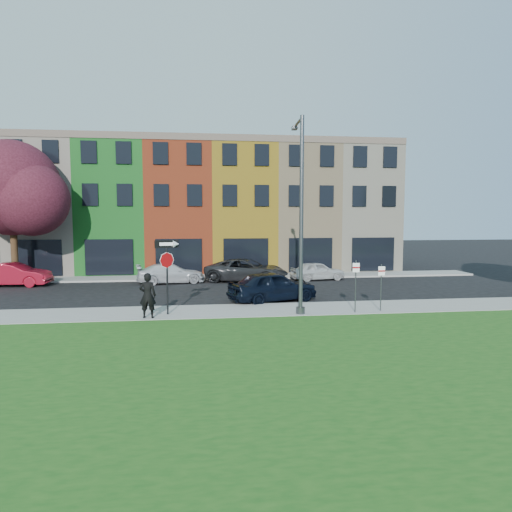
{
  "coord_description": "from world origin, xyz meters",
  "views": [
    {
      "loc": [
        -3.58,
        -17.94,
        4.57
      ],
      "look_at": [
        -0.78,
        4.0,
        2.56
      ],
      "focal_mm": 32.0,
      "sensor_mm": 36.0,
      "label": 1
    }
  ],
  "objects": [
    {
      "name": "tree_purple",
      "position": [
        -15.65,
        14.26,
        6.17
      ],
      "size": [
        7.52,
        6.58,
        9.34
      ],
      "color": "black",
      "rests_on": "sidewalk_far"
    },
    {
      "name": "parking_sign_b",
      "position": [
        4.8,
        2.01,
        1.48
      ],
      "size": [
        0.32,
        0.08,
        2.17
      ],
      "rotation": [
        0.0,
        0.0,
        0.02
      ],
      "color": "#424446",
      "rests_on": "sidewalk_near"
    },
    {
      "name": "parking_sign_a",
      "position": [
        3.53,
        1.89,
        1.6
      ],
      "size": [
        0.32,
        0.09,
        2.39
      ],
      "rotation": [
        0.0,
        0.0,
        -0.06
      ],
      "color": "#424446",
      "rests_on": "sidewalk_near"
    },
    {
      "name": "street_lamp",
      "position": [
        0.99,
        2.1,
        4.54
      ],
      "size": [
        0.46,
        2.58,
        8.76
      ],
      "rotation": [
        0.0,
        0.0,
        -0.06
      ],
      "color": "#424446",
      "rests_on": "sidewalk_near"
    },
    {
      "name": "parked_car_silver",
      "position": [
        -5.41,
        12.8,
        0.65
      ],
      "size": [
        3.35,
        5.12,
        1.31
      ],
      "primitive_type": "imported",
      "rotation": [
        0.0,
        0.0,
        1.74
      ],
      "color": "silver",
      "rests_on": "ground"
    },
    {
      "name": "man",
      "position": [
        -5.76,
        1.9,
        1.1
      ],
      "size": [
        0.8,
        0.6,
        1.97
      ],
      "primitive_type": "imported",
      "rotation": [
        0.0,
        0.0,
        3.05
      ],
      "color": "black",
      "rests_on": "sidewalk_near"
    },
    {
      "name": "stop_sign",
      "position": [
        -4.96,
        2.51,
        2.48
      ],
      "size": [
        1.03,
        0.28,
        3.33
      ],
      "rotation": [
        0.0,
        0.0,
        0.23
      ],
      "color": "black",
      "rests_on": "sidewalk_near"
    },
    {
      "name": "parked_car_red",
      "position": [
        -15.36,
        12.74,
        0.75
      ],
      "size": [
        2.13,
        4.75,
        1.5
      ],
      "primitive_type": "imported",
      "rotation": [
        0.0,
        0.0,
        1.51
      ],
      "color": "maroon",
      "rests_on": "ground"
    },
    {
      "name": "sedan_near",
      "position": [
        0.3,
        5.56,
        0.81
      ],
      "size": [
        4.96,
        5.97,
        1.62
      ],
      "primitive_type": "imported",
      "rotation": [
        0.0,
        0.0,
        1.92
      ],
      "color": "black",
      "rests_on": "ground"
    },
    {
      "name": "parked_car_dark",
      "position": [
        -0.3,
        12.84,
        0.78
      ],
      "size": [
        6.19,
        7.3,
        1.57
      ],
      "primitive_type": "imported",
      "rotation": [
        0.0,
        0.0,
        1.23
      ],
      "color": "black",
      "rests_on": "ground"
    },
    {
      "name": "rowhouse_block",
      "position": [
        -2.5,
        21.18,
        4.99
      ],
      "size": [
        30.0,
        10.12,
        10.0
      ],
      "color": "beige",
      "rests_on": "ground"
    },
    {
      "name": "ground",
      "position": [
        0.0,
        0.0,
        0.0
      ],
      "size": [
        120.0,
        120.0,
        0.0
      ],
      "primitive_type": "plane",
      "color": "black",
      "rests_on": "ground"
    },
    {
      "name": "sidewalk_near",
      "position": [
        2.0,
        3.0,
        0.06
      ],
      "size": [
        40.0,
        3.0,
        0.12
      ],
      "primitive_type": "cube",
      "color": "gray",
      "rests_on": "ground"
    },
    {
      "name": "sidewalk_far",
      "position": [
        -3.0,
        15.0,
        0.06
      ],
      "size": [
        40.0,
        2.4,
        0.12
      ],
      "primitive_type": "cube",
      "color": "gray",
      "rests_on": "ground"
    },
    {
      "name": "parked_car_white",
      "position": [
        4.71,
        12.99,
        0.65
      ],
      "size": [
        2.51,
        4.19,
        1.29
      ],
      "primitive_type": "imported",
      "rotation": [
        0.0,
        0.0,
        1.7
      ],
      "color": "silver",
      "rests_on": "ground"
    }
  ]
}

